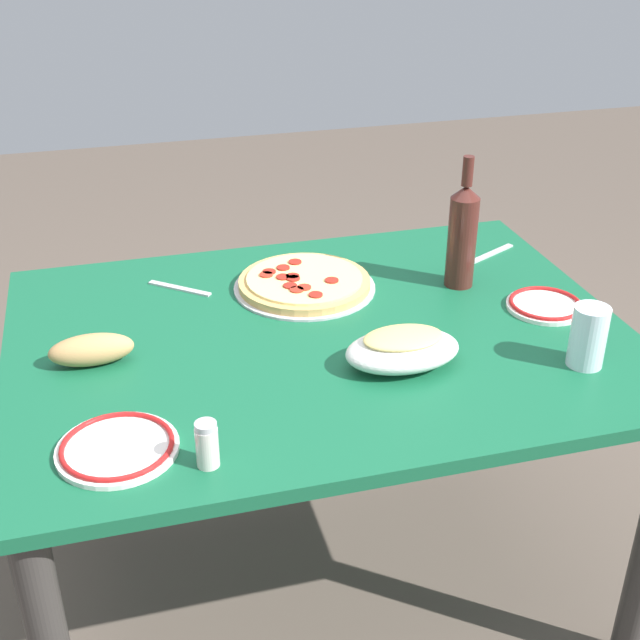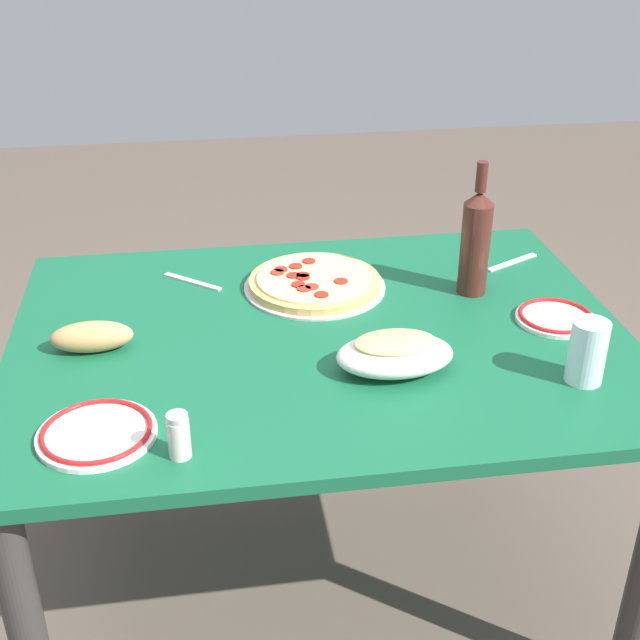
% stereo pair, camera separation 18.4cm
% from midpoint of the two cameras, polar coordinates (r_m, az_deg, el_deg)
% --- Properties ---
extents(ground_plane, '(8.00, 8.00, 0.00)m').
position_cam_midpoint_polar(ground_plane, '(2.30, -2.39, -16.82)').
color(ground_plane, brown).
rests_on(ground_plane, ground).
extents(dining_table, '(1.35, 1.00, 0.73)m').
position_cam_midpoint_polar(dining_table, '(1.91, -2.76, -3.66)').
color(dining_table, '#145938').
rests_on(dining_table, ground).
extents(pepperoni_pizza, '(0.34, 0.34, 0.03)m').
position_cam_midpoint_polar(pepperoni_pizza, '(2.04, -3.65, 2.43)').
color(pepperoni_pizza, '#B7B7BC').
rests_on(pepperoni_pizza, dining_table).
extents(baked_pasta_dish, '(0.24, 0.15, 0.08)m').
position_cam_midpoint_polar(baked_pasta_dish, '(1.72, 2.55, -1.99)').
color(baked_pasta_dish, white).
rests_on(baked_pasta_dish, dining_table).
extents(wine_bottle, '(0.07, 0.07, 0.32)m').
position_cam_midpoint_polar(wine_bottle, '(2.03, 7.03, 5.72)').
color(wine_bottle, '#471E19').
rests_on(wine_bottle, dining_table).
extents(water_glass, '(0.07, 0.07, 0.13)m').
position_cam_midpoint_polar(water_glass, '(1.76, 14.85, -1.16)').
color(water_glass, silver).
rests_on(water_glass, dining_table).
extents(side_plate_near, '(0.22, 0.22, 0.02)m').
position_cam_midpoint_polar(side_plate_near, '(1.56, -16.88, -8.34)').
color(side_plate_near, white).
rests_on(side_plate_near, dining_table).
extents(side_plate_far, '(0.18, 0.18, 0.02)m').
position_cam_midpoint_polar(side_plate_far, '(2.00, 12.44, 0.94)').
color(side_plate_far, white).
rests_on(side_plate_far, dining_table).
extents(bread_loaf, '(0.17, 0.07, 0.07)m').
position_cam_midpoint_polar(bread_loaf, '(1.81, -18.02, -2.01)').
color(bread_loaf, tan).
rests_on(bread_loaf, dining_table).
extents(spice_shaker, '(0.04, 0.04, 0.09)m').
position_cam_midpoint_polar(spice_shaker, '(1.47, -11.25, -8.36)').
color(spice_shaker, silver).
rests_on(spice_shaker, dining_table).
extents(fork_left, '(0.16, 0.09, 0.00)m').
position_cam_midpoint_polar(fork_left, '(2.26, 9.20, 4.38)').
color(fork_left, '#B7B7BC').
rests_on(fork_left, dining_table).
extents(fork_right, '(0.14, 0.12, 0.00)m').
position_cam_midpoint_polar(fork_right, '(2.09, -11.97, 2.04)').
color(fork_right, '#B7B7BC').
rests_on(fork_right, dining_table).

